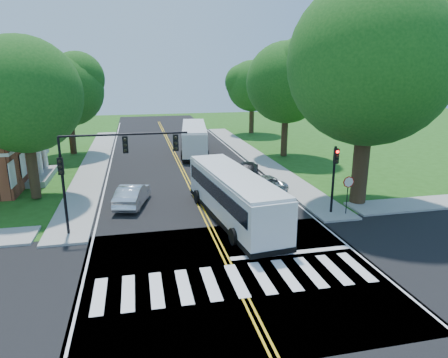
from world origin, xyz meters
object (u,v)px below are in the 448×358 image
object	(u,v)px
bus_lead	(233,195)
suv	(264,182)
bus_follow	(194,138)
hatchback	(132,195)
dark_sedan	(248,168)
signal_nw	(105,160)
signal_ne	(334,171)

from	to	relation	value
bus_lead	suv	xyz separation A→B (m)	(3.92, 5.74, -1.02)
bus_lead	bus_follow	distance (m)	21.56
hatchback	dark_sedan	size ratio (longest dim) A/B	1.08
suv	dark_sedan	xyz separation A→B (m)	(-0.02, 4.57, 0.04)
signal_nw	suv	bearing A→B (deg)	28.70
signal_nw	bus_follow	world-z (taller)	signal_nw
dark_sedan	suv	bearing A→B (deg)	108.89
bus_lead	bus_follow	xyz separation A→B (m)	(0.69, 21.55, 0.04)
signal_nw	bus_follow	distance (m)	23.70
bus_follow	dark_sedan	xyz separation A→B (m)	(3.21, -11.23, -1.02)
signal_nw	signal_ne	xyz separation A→B (m)	(14.06, 0.01, -1.41)
signal_nw	bus_follow	bearing A→B (deg)	69.61
bus_follow	suv	size ratio (longest dim) A/B	2.92
signal_nw	signal_ne	world-z (taller)	signal_nw
bus_lead	bus_follow	bearing A→B (deg)	-98.49
bus_follow	hatchback	size ratio (longest dim) A/B	2.65
signal_ne	hatchback	xyz separation A→B (m)	(-12.78, 4.62, -2.19)
hatchback	dark_sedan	bearing A→B (deg)	-134.55
hatchback	suv	xyz separation A→B (m)	(10.16, 1.63, -0.18)
signal_nw	hatchback	bearing A→B (deg)	74.61
bus_follow	hatchback	world-z (taller)	bus_follow
signal_nw	signal_ne	bearing A→B (deg)	0.05
signal_nw	hatchback	xyz separation A→B (m)	(1.27, 4.63, -3.60)
signal_nw	bus_lead	size ratio (longest dim) A/B	0.60
signal_nw	hatchback	size ratio (longest dim) A/B	1.54
suv	signal_nw	bearing A→B (deg)	11.80
hatchback	bus_lead	bearing A→B (deg)	160.61
bus_lead	dark_sedan	xyz separation A→B (m)	(3.90, 10.32, -0.98)
bus_lead	suv	world-z (taller)	bus_lead
hatchback	suv	size ratio (longest dim) A/B	1.10
suv	signal_ne	bearing A→B (deg)	95.85
suv	dark_sedan	world-z (taller)	dark_sedan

